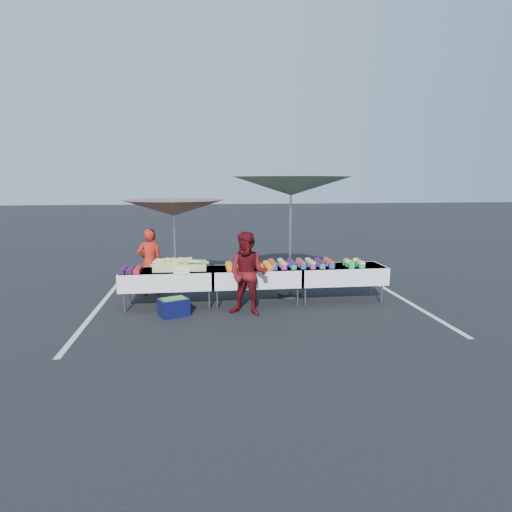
{
  "coord_description": "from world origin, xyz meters",
  "views": [
    {
      "loc": [
        -1.09,
        -8.59,
        2.51
      ],
      "look_at": [
        0.0,
        0.0,
        1.0
      ],
      "focal_mm": 30.0,
      "sensor_mm": 36.0,
      "label": 1
    }
  ],
  "objects": [
    {
      "name": "umbrella_right",
      "position": [
        0.8,
        0.41,
        2.39
      ],
      "size": [
        3.07,
        3.07,
        2.64
      ],
      "rotation": [
        0.0,
        0.0,
        0.21
      ],
      "color": "black",
      "rests_on": "ground"
    },
    {
      "name": "table_right",
      "position": [
        1.8,
        0.0,
        0.58
      ],
      "size": [
        1.86,
        0.81,
        0.75
      ],
      "color": "white",
      "rests_on": "ground"
    },
    {
      "name": "customer",
      "position": [
        -0.25,
        -0.75,
        0.79
      ],
      "size": [
        0.94,
        0.85,
        1.59
      ],
      "primitive_type": "imported",
      "rotation": [
        0.0,
        0.0,
        -0.4
      ],
      "color": "#580D13",
      "rests_on": "ground"
    },
    {
      "name": "carrot_bowls",
      "position": [
        -0.15,
        -0.01,
        0.8
      ],
      "size": [
        0.95,
        0.69,
        0.11
      ],
      "color": "#D66017",
      "rests_on": "table_center"
    },
    {
      "name": "bean_baskets",
      "position": [
        2.06,
        -0.1,
        0.82
      ],
      "size": [
        0.36,
        0.5,
        0.15
      ],
      "color": "#269A66",
      "rests_on": "table_right"
    },
    {
      "name": "plastic_bags",
      "position": [
        -1.5,
        -0.3,
        0.78
      ],
      "size": [
        0.3,
        0.25,
        0.05
      ],
      "primitive_type": "cube",
      "color": "white",
      "rests_on": "table_left"
    },
    {
      "name": "vendor",
      "position": [
        -2.26,
        0.95,
        0.75
      ],
      "size": [
        0.61,
        0.47,
        1.5
      ],
      "primitive_type": "imported",
      "rotation": [
        0.0,
        0.0,
        3.37
      ],
      "color": "red",
      "rests_on": "ground"
    },
    {
      "name": "storage_bin",
      "position": [
        -1.65,
        -0.65,
        0.18
      ],
      "size": [
        0.63,
        0.55,
        0.34
      ],
      "rotation": [
        0.0,
        0.0,
        0.4
      ],
      "color": "#0B0D38",
      "rests_on": "ground"
    },
    {
      "name": "ground",
      "position": [
        0.0,
        0.0,
        0.0
      ],
      "size": [
        80.0,
        80.0,
        0.0
      ],
      "primitive_type": "plane",
      "color": "black"
    },
    {
      "name": "berry_punnets",
      "position": [
        -2.51,
        -0.06,
        0.79
      ],
      "size": [
        0.4,
        0.54,
        0.08
      ],
      "color": "black",
      "rests_on": "table_left"
    },
    {
      "name": "corn_pile",
      "position": [
        -1.56,
        0.04,
        0.84
      ],
      "size": [
        1.16,
        0.57,
        0.26
      ],
      "color": "#DEE173",
      "rests_on": "table_left"
    },
    {
      "name": "table_left",
      "position": [
        -1.8,
        0.0,
        0.58
      ],
      "size": [
        1.86,
        0.81,
        0.75
      ],
      "color": "white",
      "rests_on": "ground"
    },
    {
      "name": "stripe_right",
      "position": [
        3.2,
        0.0,
        0.0
      ],
      "size": [
        0.1,
        5.0,
        0.0
      ],
      "primitive_type": "cube",
      "color": "silver",
      "rests_on": "ground"
    },
    {
      "name": "umbrella_left",
      "position": [
        -1.66,
        0.4,
        1.96
      ],
      "size": [
        2.16,
        2.16,
        2.16
      ],
      "rotation": [
        0.0,
        0.0,
        0.02
      ],
      "color": "black",
      "rests_on": "ground"
    },
    {
      "name": "table_center",
      "position": [
        0.0,
        0.0,
        0.58
      ],
      "size": [
        1.86,
        0.81,
        0.75
      ],
      "color": "white",
      "rests_on": "ground"
    },
    {
      "name": "stripe_left",
      "position": [
        -3.2,
        0.0,
        0.0
      ],
      "size": [
        0.1,
        5.0,
        0.0
      ],
      "primitive_type": "cube",
      "color": "silver",
      "rests_on": "ground"
    },
    {
      "name": "potato_cups",
      "position": [
        0.95,
        0.0,
        0.83
      ],
      "size": [
        1.34,
        0.58,
        0.16
      ],
      "color": "#224D9F",
      "rests_on": "table_right"
    }
  ]
}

